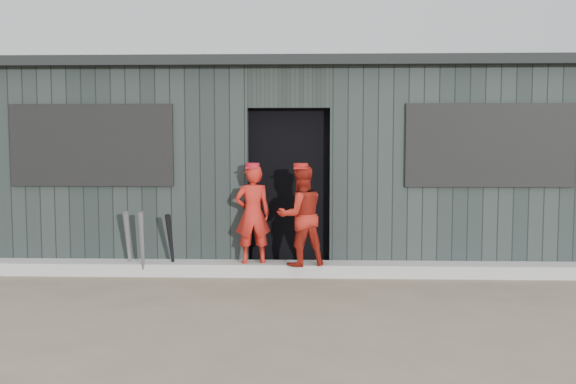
{
  "coord_description": "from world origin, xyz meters",
  "views": [
    {
      "loc": [
        0.27,
        -5.74,
        1.61
      ],
      "look_at": [
        0.0,
        1.8,
        1.0
      ],
      "focal_mm": 40.0,
      "sensor_mm": 36.0,
      "label": 1
    }
  ],
  "objects_px": {
    "bat_right": "(171,244)",
    "player_red_left": "(253,214)",
    "player_red_right": "(301,216)",
    "bat_left": "(128,243)",
    "dugout": "(292,163)",
    "player_grey_back": "(304,223)",
    "bat_mid": "(142,244)"
  },
  "relations": [
    {
      "from": "bat_left",
      "to": "player_grey_back",
      "type": "xyz_separation_m",
      "value": [
        2.09,
        0.68,
        0.16
      ]
    },
    {
      "from": "player_grey_back",
      "to": "dugout",
      "type": "bearing_deg",
      "value": -105.4
    },
    {
      "from": "bat_mid",
      "to": "bat_right",
      "type": "bearing_deg",
      "value": 24.39
    },
    {
      "from": "bat_right",
      "to": "player_red_right",
      "type": "xyz_separation_m",
      "value": [
        1.54,
        -0.08,
        0.36
      ]
    },
    {
      "from": "player_red_left",
      "to": "player_red_right",
      "type": "height_order",
      "value": "player_red_right"
    },
    {
      "from": "bat_mid",
      "to": "player_red_left",
      "type": "relative_size",
      "value": 0.68
    },
    {
      "from": "player_grey_back",
      "to": "bat_mid",
      "type": "bearing_deg",
      "value": -1.72
    },
    {
      "from": "bat_left",
      "to": "dugout",
      "type": "xyz_separation_m",
      "value": [
        1.9,
        1.76,
        0.89
      ]
    },
    {
      "from": "dugout",
      "to": "player_red_left",
      "type": "bearing_deg",
      "value": -103.77
    },
    {
      "from": "bat_mid",
      "to": "player_red_left",
      "type": "xyz_separation_m",
      "value": [
        1.28,
        0.19,
        0.34
      ]
    },
    {
      "from": "bat_left",
      "to": "bat_mid",
      "type": "distance_m",
      "value": 0.25
    },
    {
      "from": "bat_left",
      "to": "player_red_right",
      "type": "distance_m",
      "value": 2.08
    },
    {
      "from": "player_red_left",
      "to": "dugout",
      "type": "bearing_deg",
      "value": -116.76
    },
    {
      "from": "bat_right",
      "to": "player_red_left",
      "type": "distance_m",
      "value": 1.04
    },
    {
      "from": "bat_left",
      "to": "bat_mid",
      "type": "relative_size",
      "value": 1.01
    },
    {
      "from": "bat_right",
      "to": "player_red_left",
      "type": "bearing_deg",
      "value": 3.06
    },
    {
      "from": "bat_mid",
      "to": "bat_right",
      "type": "distance_m",
      "value": 0.34
    },
    {
      "from": "bat_right",
      "to": "player_red_right",
      "type": "bearing_deg",
      "value": -2.9
    },
    {
      "from": "bat_right",
      "to": "player_grey_back",
      "type": "xyz_separation_m",
      "value": [
        1.58,
        0.68,
        0.18
      ]
    },
    {
      "from": "bat_left",
      "to": "player_red_left",
      "type": "distance_m",
      "value": 1.52
    },
    {
      "from": "bat_left",
      "to": "bat_mid",
      "type": "xyz_separation_m",
      "value": [
        0.2,
        -0.14,
        0.01
      ]
    },
    {
      "from": "bat_right",
      "to": "dugout",
      "type": "distance_m",
      "value": 2.43
    },
    {
      "from": "bat_mid",
      "to": "dugout",
      "type": "distance_m",
      "value": 2.7
    },
    {
      "from": "bat_right",
      "to": "dugout",
      "type": "relative_size",
      "value": 0.09
    },
    {
      "from": "bat_right",
      "to": "dugout",
      "type": "bearing_deg",
      "value": 51.79
    },
    {
      "from": "player_red_right",
      "to": "bat_mid",
      "type": "bearing_deg",
      "value": -19.82
    },
    {
      "from": "bat_left",
      "to": "bat_right",
      "type": "xyz_separation_m",
      "value": [
        0.51,
        -0.01,
        -0.02
      ]
    },
    {
      "from": "bat_left",
      "to": "player_red_left",
      "type": "height_order",
      "value": "player_red_left"
    },
    {
      "from": "bat_right",
      "to": "bat_mid",
      "type": "bearing_deg",
      "value": -155.61
    },
    {
      "from": "bat_mid",
      "to": "dugout",
      "type": "height_order",
      "value": "dugout"
    },
    {
      "from": "bat_mid",
      "to": "player_red_right",
      "type": "distance_m",
      "value": 1.88
    },
    {
      "from": "player_grey_back",
      "to": "player_red_left",
      "type": "bearing_deg",
      "value": 20.77
    }
  ]
}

